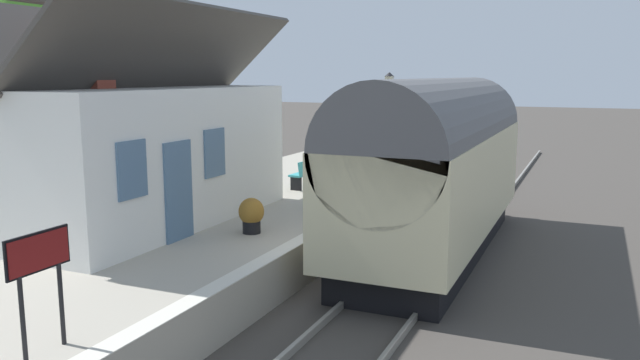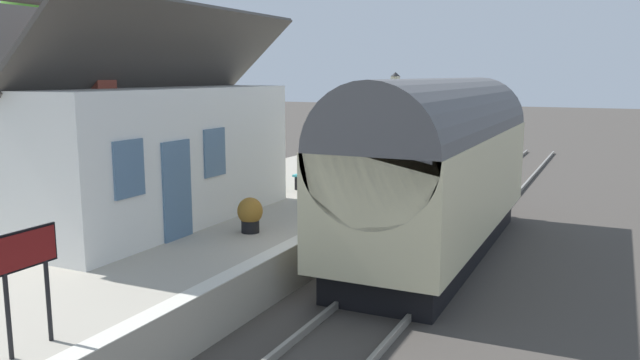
{
  "view_description": "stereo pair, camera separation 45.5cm",
  "coord_description": "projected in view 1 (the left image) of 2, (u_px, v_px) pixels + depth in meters",
  "views": [
    {
      "loc": [
        -11.5,
        -4.35,
        4.41
      ],
      "look_at": [
        1.84,
        1.5,
        1.94
      ],
      "focal_mm": 35.06,
      "sensor_mm": 36.0,
      "label": 1
    },
    {
      "loc": [
        -11.31,
        -4.77,
        4.41
      ],
      "look_at": [
        1.84,
        1.5,
        1.94
      ],
      "focal_mm": 35.06,
      "sensor_mm": 36.0,
      "label": 2
    }
  ],
  "objects": [
    {
      "name": "platform_edge_coping",
      "position": [
        299.0,
        241.0,
        13.15
      ],
      "size": [
        32.0,
        0.36,
        0.02
      ],
      "primitive_type": "cube",
      "color": "beige",
      "rests_on": "platform"
    },
    {
      "name": "train",
      "position": [
        437.0,
        165.0,
        15.25
      ],
      "size": [
        9.77,
        2.73,
        4.32
      ],
      "color": "black",
      "rests_on": "ground"
    },
    {
      "name": "platform",
      "position": [
        175.0,
        246.0,
        14.49
      ],
      "size": [
        32.0,
        6.73,
        0.94
      ],
      "primitive_type": "cube",
      "color": "#A39B8C",
      "rests_on": "ground"
    },
    {
      "name": "planter_under_sign",
      "position": [
        391.0,
        173.0,
        20.29
      ],
      "size": [
        0.39,
        0.39,
        0.65
      ],
      "color": "#9E5138",
      "rests_on": "platform"
    },
    {
      "name": "lamp_post_platform",
      "position": [
        389.0,
        105.0,
        20.54
      ],
      "size": [
        0.32,
        0.5,
        3.55
      ],
      "color": "black",
      "rests_on": "platform"
    },
    {
      "name": "ground_plane",
      "position": [
        351.0,
        291.0,
        12.84
      ],
      "size": [
        160.0,
        160.0,
        0.0
      ],
      "primitive_type": "plane",
      "color": "#423D38"
    },
    {
      "name": "bench_near_building",
      "position": [
        306.0,
        173.0,
        19.29
      ],
      "size": [
        1.42,
        0.49,
        0.88
      ],
      "color": "teal",
      "rests_on": "platform"
    },
    {
      "name": "rail_near",
      "position": [
        428.0,
        299.0,
        12.19
      ],
      "size": [
        52.0,
        0.08,
        0.14
      ],
      "primitive_type": "cube",
      "color": "gray",
      "rests_on": "ground"
    },
    {
      "name": "planter_bench_left",
      "position": [
        251.0,
        214.0,
        13.76
      ],
      "size": [
        0.56,
        0.56,
        0.8
      ],
      "color": "black",
      "rests_on": "platform"
    },
    {
      "name": "rail_far",
      "position": [
        359.0,
        289.0,
        12.76
      ],
      "size": [
        52.0,
        0.08,
        0.14
      ],
      "primitive_type": "cube",
      "color": "gray",
      "rests_on": "ground"
    },
    {
      "name": "bench_platform_end",
      "position": [
        364.0,
        155.0,
        23.53
      ],
      "size": [
        1.42,
        0.49,
        0.88
      ],
      "color": "teal",
      "rests_on": "platform"
    },
    {
      "name": "tree_behind_building",
      "position": [
        47.0,
        33.0,
        26.69
      ],
      "size": [
        5.07,
        4.32,
        9.24
      ],
      "color": "#4C3828",
      "rests_on": "ground"
    },
    {
      "name": "station_sign_board",
      "position": [
        39.0,
        262.0,
        7.66
      ],
      "size": [
        0.96,
        0.06,
        1.57
      ],
      "color": "black",
      "rests_on": "platform"
    },
    {
      "name": "station_building",
      "position": [
        139.0,
        149.0,
        14.73
      ],
      "size": [
        7.91,
        4.04,
        6.22
      ],
      "color": "white",
      "rests_on": "platform"
    }
  ]
}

